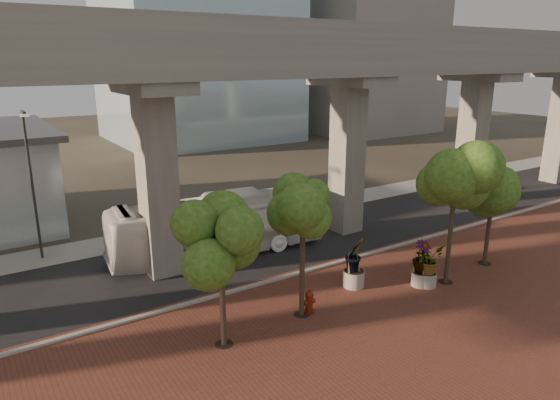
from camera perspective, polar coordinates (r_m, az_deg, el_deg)
ground at (r=27.25m, az=0.36°, el=-6.92°), size 160.00×160.00×0.00m
brick_plaza at (r=21.68m, az=12.40°, el=-13.59°), size 70.00×13.00×0.06m
asphalt_road at (r=28.81m, az=-1.84°, el=-5.59°), size 90.00×8.00×0.04m
curb_strip at (r=25.71m, az=2.84°, el=-8.20°), size 70.00×0.25×0.16m
far_sidewalk at (r=33.36m, az=-6.74°, el=-2.63°), size 90.00×3.00×0.06m
transit_viaduct at (r=27.00m, az=-1.97°, el=8.91°), size 72.00×5.60×12.40m
midrise_block at (r=77.02m, az=9.72°, el=16.76°), size 18.00×16.00×24.00m
transit_bus at (r=27.68m, az=-7.15°, el=-3.01°), size 12.11×3.96×3.31m
parked_car at (r=43.00m, az=19.20°, el=1.84°), size 4.94×2.63×1.54m
fire_hydrant at (r=21.73m, az=3.35°, el=-11.53°), size 0.53×0.48×1.06m
planter_front at (r=24.75m, az=16.64°, el=-6.69°), size 1.92×1.92×2.11m
planter_right at (r=24.69m, az=15.93°, el=-6.49°), size 2.11×2.11×2.25m
planter_left at (r=23.87m, az=8.52°, el=-6.45°), size 2.25×2.25×2.48m
street_tree_far_west at (r=18.08m, az=-6.81°, el=-4.85°), size 3.54×3.54×5.77m
street_tree_near_west at (r=19.94m, az=2.65°, el=-0.72°), size 3.18×3.18×6.29m
street_tree_near_east at (r=24.29m, az=19.45°, el=2.44°), size 3.88×3.88×7.02m
street_tree_far_east at (r=27.65m, az=23.18°, el=1.12°), size 3.44×3.44×5.66m
streetlamp_west at (r=29.04m, az=-26.55°, el=2.50°), size 0.40×1.16×8.01m
streetlamp_east at (r=36.60m, az=6.76°, el=6.56°), size 0.40×1.16×8.03m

